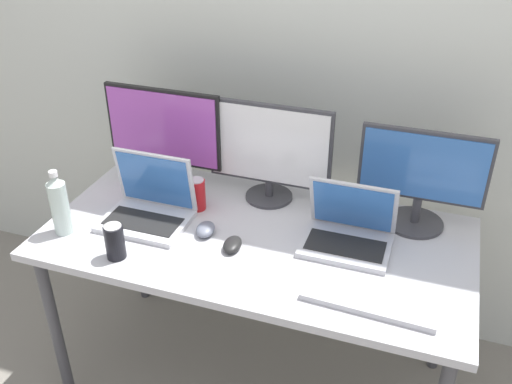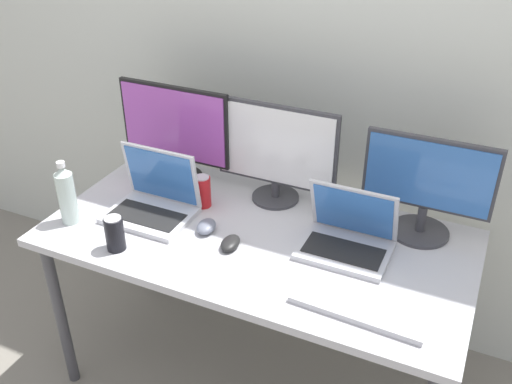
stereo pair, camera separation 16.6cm
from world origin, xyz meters
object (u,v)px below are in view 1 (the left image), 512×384
at_px(laptop_secondary, 349,230).
at_px(water_bottle, 59,205).
at_px(monitor_left, 164,134).
at_px(soda_can_near_keyboard, 115,242).
at_px(work_desk, 256,250).
at_px(keyboard_main, 370,299).
at_px(monitor_right, 422,176).
at_px(monitor_center, 269,150).
at_px(soda_can_by_laptop, 197,194).
at_px(laptop_silver, 149,205).
at_px(mouse_by_keyboard, 232,244).
at_px(mouse_by_laptop, 206,229).

bearing_deg(laptop_secondary, water_bottle, -164.99).
relative_size(monitor_left, soda_can_near_keyboard, 3.84).
bearing_deg(monitor_left, soda_can_near_keyboard, -82.60).
relative_size(work_desk, keyboard_main, 3.73).
bearing_deg(soda_can_near_keyboard, monitor_right, 29.75).
xyz_separation_m(monitor_center, soda_can_by_laptop, (-0.24, -0.16, -0.15)).
bearing_deg(keyboard_main, laptop_secondary, 116.77).
distance_m(monitor_center, monitor_right, 0.57).
xyz_separation_m(work_desk, laptop_silver, (-0.41, -0.03, 0.12)).
relative_size(laptop_silver, keyboard_main, 0.77).
bearing_deg(laptop_secondary, monitor_right, 43.87).
bearing_deg(water_bottle, soda_can_near_keyboard, -15.11).
bearing_deg(mouse_by_keyboard, soda_can_by_laptop, 133.00).
bearing_deg(laptop_silver, keyboard_main, -12.71).
xyz_separation_m(keyboard_main, water_bottle, (-1.11, 0.01, 0.10)).
bearing_deg(work_desk, laptop_secondary, 10.29).
bearing_deg(work_desk, water_bottle, -162.78).
bearing_deg(laptop_silver, water_bottle, -144.66).
xyz_separation_m(mouse_by_laptop, water_bottle, (-0.49, -0.15, 0.09)).
relative_size(monitor_right, soda_can_near_keyboard, 3.54).
relative_size(mouse_by_laptop, soda_can_by_laptop, 0.76).
bearing_deg(work_desk, soda_can_near_keyboard, -145.82).
distance_m(soda_can_near_keyboard, soda_can_by_laptop, 0.40).
height_order(work_desk, monitor_center, monitor_center).
xyz_separation_m(keyboard_main, mouse_by_keyboard, (-0.50, 0.12, 0.01)).
bearing_deg(monitor_right, laptop_secondary, -136.13).
height_order(monitor_center, mouse_by_laptop, monitor_center).
xyz_separation_m(laptop_secondary, mouse_by_keyboard, (-0.37, -0.16, -0.04)).
relative_size(mouse_by_laptop, water_bottle, 0.38).
relative_size(laptop_secondary, water_bottle, 1.22).
distance_m(monitor_center, soda_can_by_laptop, 0.32).
bearing_deg(monitor_center, soda_can_by_laptop, -145.31).
distance_m(keyboard_main, soda_can_by_laptop, 0.79).
relative_size(work_desk, water_bottle, 6.12).
height_order(laptop_secondary, keyboard_main, laptop_secondary).
distance_m(laptop_silver, water_bottle, 0.31).
bearing_deg(water_bottle, laptop_silver, 35.34).
bearing_deg(laptop_silver, work_desk, 3.71).
bearing_deg(soda_can_near_keyboard, laptop_secondary, 24.68).
bearing_deg(soda_can_by_laptop, soda_can_near_keyboard, -109.49).
xyz_separation_m(monitor_right, soda_can_near_keyboard, (-0.93, -0.53, -0.14)).
bearing_deg(mouse_by_laptop, soda_can_by_laptop, 113.19).
xyz_separation_m(mouse_by_keyboard, soda_can_near_keyboard, (-0.35, -0.17, 0.05)).
xyz_separation_m(mouse_by_keyboard, mouse_by_laptop, (-0.12, 0.05, 0.00)).
distance_m(monitor_right, laptop_silver, 0.99).
xyz_separation_m(work_desk, monitor_right, (0.53, 0.26, 0.27)).
bearing_deg(mouse_by_keyboard, laptop_secondary, 18.42).
bearing_deg(monitor_right, mouse_by_laptop, -156.27).
relative_size(mouse_by_laptop, soda_can_near_keyboard, 0.76).
bearing_deg(soda_can_by_laptop, water_bottle, -142.07).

